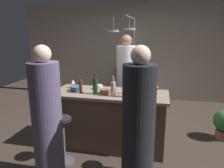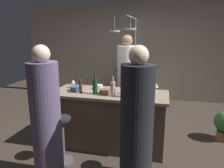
{
  "view_description": "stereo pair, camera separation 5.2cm",
  "coord_description": "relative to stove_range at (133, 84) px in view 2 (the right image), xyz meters",
  "views": [
    {
      "loc": [
        0.76,
        -3.12,
        1.82
      ],
      "look_at": [
        0.0,
        0.15,
        1.0
      ],
      "focal_mm": 34.3,
      "sensor_mm": 36.0,
      "label": 1
    },
    {
      "loc": [
        0.81,
        -3.11,
        1.82
      ],
      "look_at": [
        0.0,
        0.15,
        1.0
      ],
      "focal_mm": 34.3,
      "sensor_mm": 36.0,
      "label": 2
    }
  ],
  "objects": [
    {
      "name": "wine_glass_near_right_guest",
      "position": [
        0.7,
        -2.27,
        0.56
      ],
      "size": [
        0.07,
        0.07,
        0.15
      ],
      "color": "silver",
      "rests_on": "kitchen_island"
    },
    {
      "name": "wine_bottle_red",
      "position": [
        -0.2,
        -2.58,
        0.58
      ],
      "size": [
        0.07,
        0.07,
        0.32
      ],
      "color": "#143319",
      "rests_on": "kitchen_island"
    },
    {
      "name": "bar_stool_right",
      "position": [
        0.54,
        -3.07,
        -0.07
      ],
      "size": [
        0.28,
        0.28,
        0.68
      ],
      "color": "#4C4C51",
      "rests_on": "ground_plane"
    },
    {
      "name": "kitchen_island",
      "position": [
        0.0,
        -2.45,
        0.01
      ],
      "size": [
        1.8,
        0.72,
        0.9
      ],
      "color": "brown",
      "rests_on": "ground_plane"
    },
    {
      "name": "guest_right",
      "position": [
        0.55,
        -3.43,
        0.34
      ],
      "size": [
        0.36,
        0.36,
        1.7
      ],
      "color": "black",
      "rests_on": "ground_plane"
    },
    {
      "name": "ground_plane",
      "position": [
        0.0,
        -2.45,
        -0.45
      ],
      "size": [
        9.0,
        9.0,
        0.0
      ],
      "primitive_type": "plane",
      "color": "#382D26"
    },
    {
      "name": "back_wall",
      "position": [
        0.0,
        0.4,
        0.85
      ],
      "size": [
        6.4,
        0.16,
        2.6
      ],
      "primitive_type": "cube",
      "color": "#BCAD99",
      "rests_on": "ground_plane"
    },
    {
      "name": "pepper_mill",
      "position": [
        -0.43,
        -2.59,
        0.56
      ],
      "size": [
        0.05,
        0.05,
        0.21
      ],
      "primitive_type": "cylinder",
      "color": "#382319",
      "rests_on": "kitchen_island"
    },
    {
      "name": "wine_glass_near_left_guest",
      "position": [
        0.24,
        -2.6,
        0.56
      ],
      "size": [
        0.07,
        0.07,
        0.15
      ],
      "color": "silver",
      "rests_on": "kitchen_island"
    },
    {
      "name": "wine_glass_by_chef",
      "position": [
        -0.67,
        -2.32,
        0.56
      ],
      "size": [
        0.07,
        0.07,
        0.15
      ],
      "color": "silver",
      "rests_on": "kitchen_island"
    },
    {
      "name": "mixing_bowl_blue",
      "position": [
        -0.55,
        -2.48,
        0.49
      ],
      "size": [
        0.18,
        0.18,
        0.07
      ],
      "primitive_type": "cylinder",
      "color": "#334C6B",
      "rests_on": "kitchen_island"
    },
    {
      "name": "wine_bottle_amber",
      "position": [
        0.33,
        -2.64,
        0.58
      ],
      "size": [
        0.07,
        0.07,
        0.33
      ],
      "color": "brown",
      "rests_on": "kitchen_island"
    },
    {
      "name": "wine_bottle_dark",
      "position": [
        0.5,
        -2.62,
        0.58
      ],
      "size": [
        0.07,
        0.07,
        0.32
      ],
      "color": "black",
      "rests_on": "kitchen_island"
    },
    {
      "name": "guest_left",
      "position": [
        -0.53,
        -3.44,
        0.33
      ],
      "size": [
        0.36,
        0.36,
        1.68
      ],
      "color": "#594C6B",
      "rests_on": "ground_plane"
    },
    {
      "name": "overhead_pot_rack",
      "position": [
        -0.06,
        -0.42,
        1.18
      ],
      "size": [
        0.61,
        1.29,
        2.17
      ],
      "color": "gray",
      "rests_on": "ground_plane"
    },
    {
      "name": "mixing_bowl_wooden",
      "position": [
        -0.05,
        -2.54,
        0.49
      ],
      "size": [
        0.17,
        0.17,
        0.07
      ],
      "primitive_type": "cylinder",
      "color": "brown",
      "rests_on": "kitchen_island"
    },
    {
      "name": "bar_stool_left",
      "position": [
        -0.53,
        -3.07,
        -0.07
      ],
      "size": [
        0.28,
        0.28,
        0.68
      ],
      "color": "#4C4C51",
      "rests_on": "ground_plane"
    },
    {
      "name": "chef",
      "position": [
        0.1,
        -1.51,
        0.37
      ],
      "size": [
        0.37,
        0.37,
        1.77
      ],
      "color": "white",
      "rests_on": "ground_plane"
    },
    {
      "name": "wine_bottle_white",
      "position": [
        0.36,
        -2.46,
        0.57
      ],
      "size": [
        0.07,
        0.07,
        0.31
      ],
      "color": "gray",
      "rests_on": "kitchen_island"
    },
    {
      "name": "wine_bottle_rose",
      "position": [
        0.09,
        -2.63,
        0.57
      ],
      "size": [
        0.07,
        0.07,
        0.3
      ],
      "color": "#B78C8E",
      "rests_on": "kitchen_island"
    },
    {
      "name": "mixing_bowl_steel",
      "position": [
        -0.24,
        -2.27,
        0.49
      ],
      "size": [
        0.14,
        0.14,
        0.07
      ],
      "primitive_type": "cylinder",
      "color": "#B7B7BC",
      "rests_on": "kitchen_island"
    },
    {
      "name": "stove_range",
      "position": [
        0.0,
        0.0,
        0.0
      ],
      "size": [
        0.8,
        0.64,
        0.89
      ],
      "color": "#47474C",
      "rests_on": "ground_plane"
    }
  ]
}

